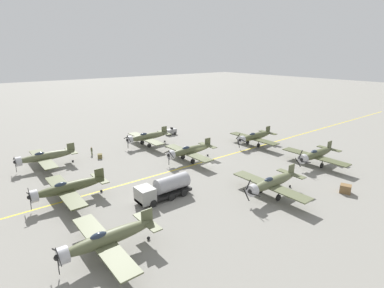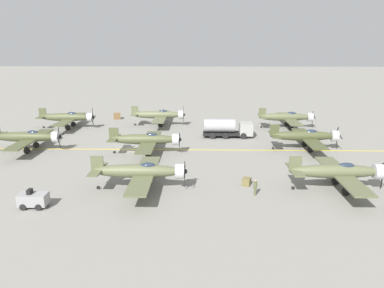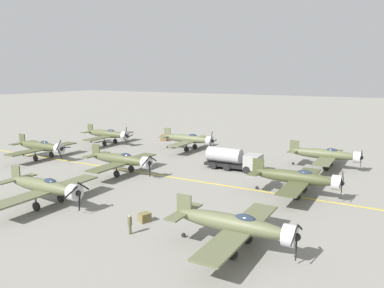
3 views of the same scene
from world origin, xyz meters
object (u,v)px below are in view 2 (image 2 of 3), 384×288
airplane_near_center (28,137)px  tow_tractor (33,199)px  supply_crate_by_tanker (117,116)px  supply_crate_mid_lane (247,182)px  airplane_far_right (339,172)px  airplane_near_left (68,117)px  ground_crew_walking (255,187)px  airplane_mid_left (159,115)px  airplane_mid_right (141,171)px  airplane_far_center (306,136)px  airplane_far_left (287,117)px  airplane_mid_center (147,140)px  fuel_tanker (228,128)px

airplane_near_center → tow_tractor: airplane_near_center is taller
supply_crate_by_tanker → supply_crate_mid_lane: supply_crate_by_tanker is taller
airplane_far_right → supply_crate_mid_lane: (-1.10, -9.30, -1.60)m
airplane_near_left → tow_tractor: airplane_near_left is taller
ground_crew_walking → supply_crate_by_tanker: bearing=-150.0°
tow_tractor → airplane_near_left: bearing=-166.2°
airplane_mid_left → airplane_mid_right: airplane_mid_left is taller
airplane_far_center → ground_crew_walking: bearing=-45.5°
airplane_far_left → airplane_mid_center: 28.43m
airplane_mid_center → airplane_mid_right: bearing=3.0°
airplane_mid_left → airplane_near_left: airplane_near_left is taller
airplane_far_center → airplane_near_left: 40.99m
airplane_far_center → fuel_tanker: airplane_far_center is taller
airplane_mid_right → airplane_far_right: (-0.38, 20.45, 0.00)m
airplane_mid_right → airplane_near_left: 33.81m
airplane_far_right → supply_crate_mid_lane: bearing=-85.2°
supply_crate_by_tanker → supply_crate_mid_lane: size_ratio=1.47×
airplane_far_center → tow_tractor: size_ratio=4.62×
airplane_mid_center → supply_crate_by_tanker: (-24.33, -9.46, -1.41)m
tow_tractor → airplane_mid_left: bearing=167.7°
airplane_far_center → tow_tractor: airplane_far_center is taller
airplane_far_right → airplane_near_left: bearing=-115.2°
airplane_near_center → supply_crate_by_tanker: bearing=160.1°
airplane_mid_right → airplane_far_left: bearing=126.3°
airplane_near_center → airplane_mid_left: airplane_mid_left is taller
supply_crate_by_tanker → supply_crate_mid_lane: bearing=31.2°
airplane_far_left → supply_crate_mid_lane: 30.40m
airplane_near_left → airplane_mid_right: bearing=34.0°
fuel_tanker → airplane_far_center: bearing=56.0°
airplane_far_center → supply_crate_mid_lane: size_ratio=12.18×
airplane_far_left → supply_crate_by_tanker: size_ratio=8.30×
supply_crate_mid_lane → airplane_mid_left: bearing=-157.2°
tow_tractor → supply_crate_by_tanker: bearing=-178.2°
airplane_mid_center → tow_tractor: bearing=-26.9°
airplane_far_center → airplane_mid_right: (15.75, -21.23, 0.00)m
airplane_far_right → supply_crate_by_tanker: 48.55m
airplane_near_center → airplane_far_center: size_ratio=1.00×
airplane_far_center → airplane_mid_center: (2.50, -22.50, 0.00)m
airplane_mid_right → supply_crate_mid_lane: size_ratio=12.18×
airplane_mid_left → supply_crate_mid_lane: (30.12, 12.66, -1.60)m
airplane_near_left → airplane_mid_center: bearing=48.9°
fuel_tanker → supply_crate_by_tanker: (-14.65, -21.33, -0.91)m
airplane_near_center → fuel_tanker: size_ratio=1.50×
supply_crate_by_tanker → airplane_far_left: bearing=76.8°
airplane_mid_right → airplane_near_center: bearing=-145.7°
airplane_near_center → airplane_mid_center: (1.03, 16.98, -0.00)m
airplane_far_center → tow_tractor: 36.77m
airplane_mid_left → airplane_mid_center: (18.36, 0.24, -0.00)m
airplane_near_left → fuel_tanker: bearing=80.7°
airplane_mid_left → ground_crew_walking: (32.86, 13.20, -1.11)m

